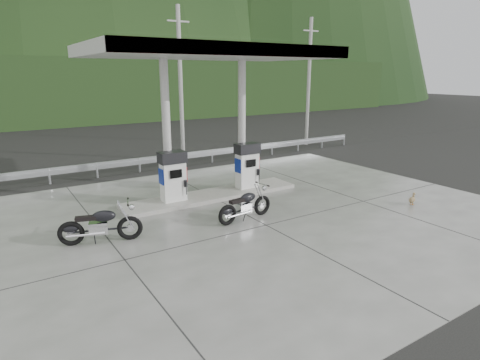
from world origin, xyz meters
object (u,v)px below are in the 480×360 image
gas_pump_left (173,176)px  gas_pump_right (247,166)px  motorcycle_left (100,225)px  motorcycle_right (245,206)px  duck (412,200)px

gas_pump_left → gas_pump_right: 3.20m
gas_pump_left → motorcycle_left: 3.76m
gas_pump_left → motorcycle_right: bearing=-64.1°
motorcycle_right → duck: bearing=-25.8°
gas_pump_left → gas_pump_right: same height
gas_pump_left → duck: (7.28, -4.71, -0.87)m
gas_pump_left → motorcycle_right: gas_pump_left is taller
motorcycle_left → gas_pump_right: bearing=35.4°
motorcycle_left → duck: bearing=3.0°
motorcycle_left → motorcycle_right: size_ratio=1.06×
duck → gas_pump_right: bearing=111.4°
gas_pump_left → duck: gas_pump_left is taller
gas_pump_left → gas_pump_right: (3.20, 0.00, 0.00)m
gas_pump_right → motorcycle_left: (-6.30, -2.05, -0.54)m
gas_pump_left → duck: bearing=-32.9°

